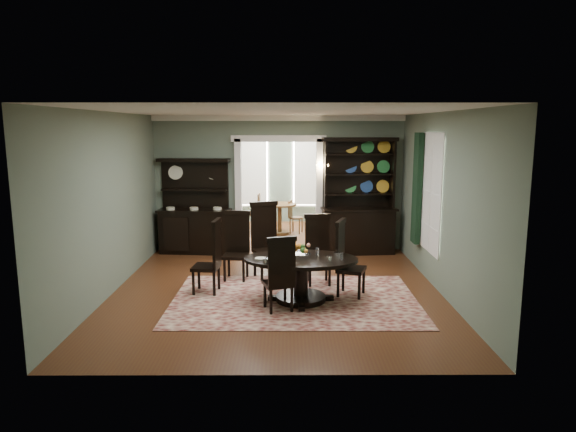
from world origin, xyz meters
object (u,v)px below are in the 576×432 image
at_px(welsh_dresser, 359,212).
at_px(parlor_table, 280,214).
at_px(dining_table, 301,271).
at_px(sideboard, 195,220).

distance_m(welsh_dresser, parlor_table, 2.67).
height_order(dining_table, sideboard, sideboard).
height_order(dining_table, parlor_table, parlor_table).
distance_m(sideboard, parlor_table, 2.68).
bearing_deg(dining_table, sideboard, 127.52).
distance_m(dining_table, welsh_dresser, 3.53).
bearing_deg(welsh_dresser, dining_table, -117.84).
bearing_deg(sideboard, dining_table, -50.27).
distance_m(sideboard, welsh_dresser, 3.61).
bearing_deg(parlor_table, welsh_dresser, -48.23).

